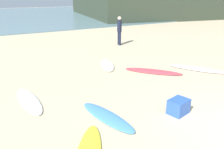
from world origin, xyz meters
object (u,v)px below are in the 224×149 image
surfboard_3 (29,101)px  surfboard_5 (153,71)px  surfboard_2 (197,69)px  surfboard_0 (107,117)px  beach_cooler (178,106)px  beachgoer_near (119,29)px  surfboard_4 (107,65)px

surfboard_3 → surfboard_5: (4.99, 0.19, 0.00)m
surfboard_2 → surfboard_3: surfboard_2 is taller
surfboard_0 → surfboard_3: (-1.55, 2.02, -0.01)m
surfboard_3 → beach_cooler: size_ratio=3.95×
beach_cooler → beachgoer_near: bearing=67.9°
surfboard_0 → surfboard_2: surfboard_2 is taller
surfboard_0 → surfboard_4: 4.56m
surfboard_3 → beach_cooler: beach_cooler is taller
beachgoer_near → surfboard_0: bearing=154.7°
surfboard_5 → beach_cooler: size_ratio=4.41×
surfboard_0 → surfboard_5: bearing=23.0°
surfboard_5 → surfboard_2: bearing=-61.3°
surfboard_0 → surfboard_5: surfboard_0 is taller
surfboard_0 → surfboard_5: size_ratio=0.84×
surfboard_0 → surfboard_2: 5.48m
surfboard_5 → beachgoer_near: bearing=32.4°
surfboard_0 → beachgoer_near: beachgoer_near is taller
surfboard_0 → surfboard_3: bearing=117.7°
surfboard_5 → surfboard_4: bearing=84.1°
surfboard_0 → beachgoer_near: 9.06m
surfboard_5 → beach_cooler: beach_cooler is taller
surfboard_3 → surfboard_5: bearing=-0.7°
surfboard_0 → beachgoer_near: size_ratio=1.11×
surfboard_4 → beach_cooler: (-0.48, -4.72, 0.16)m
surfboard_0 → beach_cooler: size_ratio=3.70×
surfboard_5 → beachgoer_near: size_ratio=1.32×
surfboard_0 → surfboard_4: bearing=50.6°
surfboard_3 → beachgoer_near: beachgoer_near is taller
surfboard_3 → surfboard_5: 4.99m
surfboard_0 → surfboard_3: size_ratio=0.94×
beachgoer_near → surfboard_5: bearing=171.6°
surfboard_4 → surfboard_5: 2.12m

